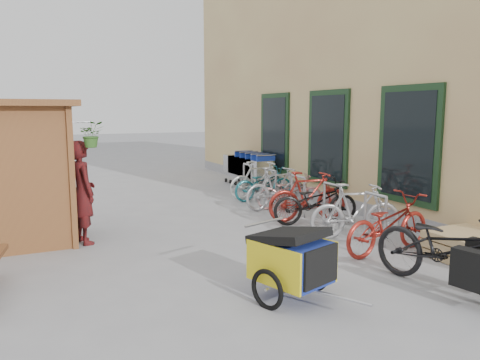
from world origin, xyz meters
name	(u,v)px	position (x,y,z in m)	size (l,w,h in m)	color
ground	(253,262)	(0.00, 0.00, 0.00)	(80.00, 80.00, 0.00)	gray
building	(386,65)	(6.49, 4.50, 3.49)	(6.07, 13.00, 7.00)	#CFBB77
kiosk	(3,153)	(-3.28, 2.47, 1.55)	(2.49, 1.65, 2.40)	brown
bike_rack	(298,191)	(2.30, 2.40, 0.52)	(0.05, 5.35, 0.86)	#A5A8AD
pallet_stack	(476,248)	(3.00, -1.40, 0.21)	(1.00, 1.20, 0.40)	tan
shopping_carts	(247,166)	(3.00, 6.26, 0.61)	(0.59, 2.32, 1.05)	silver
child_trailer	(292,258)	(-0.20, -1.40, 0.50)	(1.01, 1.56, 0.90)	#1C329D
cargo_bike	(450,250)	(1.68, -2.05, 0.53)	(1.07, 2.14, 1.07)	black
person_kiosk	(82,192)	(-2.12, 2.14, 0.87)	(0.64, 0.42, 1.74)	maroon
bike_0	(388,224)	(2.12, -0.50, 0.47)	(0.62, 1.79, 0.94)	maroon
bike_1	(356,211)	(2.21, 0.39, 0.49)	(0.46, 1.64, 0.99)	#A3A4A8
bike_2	(315,202)	(2.18, 1.57, 0.45)	(0.60, 1.72, 0.90)	black
bike_3	(308,196)	(2.20, 1.86, 0.51)	(0.48, 1.70, 1.02)	maroon
bike_4	(290,192)	(2.46, 3.00, 0.40)	(0.53, 1.52, 0.80)	tan
bike_5	(277,188)	(2.20, 3.14, 0.49)	(0.46, 1.61, 0.97)	#A3A4A8
bike_6	(264,184)	(2.43, 4.19, 0.42)	(0.56, 1.60, 0.84)	#1C6671
bike_7	(259,180)	(2.44, 4.45, 0.48)	(0.45, 1.60, 0.96)	silver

